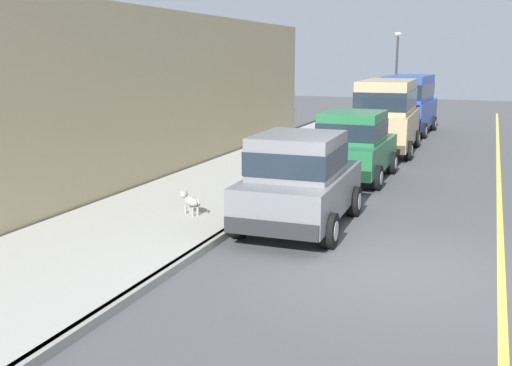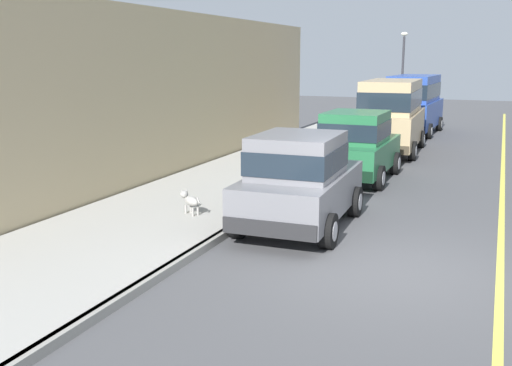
# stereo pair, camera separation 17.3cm
# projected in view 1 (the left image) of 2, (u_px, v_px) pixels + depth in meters

# --- Properties ---
(ground_plane) EXTENTS (80.00, 80.00, 0.00)m
(ground_plane) POSITION_uv_depth(u_px,v_px,m) (394.00, 268.00, 9.46)
(ground_plane) COLOR #4C4C4F
(curb) EXTENTS (0.16, 64.00, 0.14)m
(curb) POSITION_uv_depth(u_px,v_px,m) (213.00, 242.00, 10.60)
(curb) COLOR gray
(curb) RESTS_ON ground
(sidewalk) EXTENTS (3.60, 64.00, 0.14)m
(sidewalk) POSITION_uv_depth(u_px,v_px,m) (128.00, 231.00, 11.25)
(sidewalk) COLOR #A8A59E
(sidewalk) RESTS_ON ground
(lane_centre_line) EXTENTS (0.12, 57.60, 0.01)m
(lane_centre_line) POSITION_uv_depth(u_px,v_px,m) (502.00, 282.00, 8.88)
(lane_centre_line) COLOR #E0D64C
(lane_centre_line) RESTS_ON ground
(car_grey_hatchback) EXTENTS (2.04, 3.85, 1.88)m
(car_grey_hatchback) POSITION_uv_depth(u_px,v_px,m) (300.00, 179.00, 11.53)
(car_grey_hatchback) COLOR slate
(car_grey_hatchback) RESTS_ON ground
(car_green_hatchback) EXTENTS (1.98, 3.81, 1.88)m
(car_green_hatchback) POSITION_uv_depth(u_px,v_px,m) (354.00, 145.00, 16.07)
(car_green_hatchback) COLOR #23663D
(car_green_hatchback) RESTS_ON ground
(car_tan_van) EXTENTS (2.25, 4.96, 2.52)m
(car_tan_van) POSITION_uv_depth(u_px,v_px,m) (387.00, 113.00, 20.70)
(car_tan_van) COLOR tan
(car_tan_van) RESTS_ON ground
(car_blue_van) EXTENTS (2.27, 4.97, 2.52)m
(car_blue_van) POSITION_uv_depth(u_px,v_px,m) (408.00, 101.00, 25.83)
(car_blue_van) COLOR #28479E
(car_blue_van) RESTS_ON ground
(dog_grey) EXTENTS (0.68, 0.44, 0.49)m
(dog_grey) POSITION_uv_depth(u_px,v_px,m) (190.00, 200.00, 12.15)
(dog_grey) COLOR #999691
(dog_grey) RESTS_ON sidewalk
(street_lamp) EXTENTS (0.36, 0.36, 4.42)m
(street_lamp) POSITION_uv_depth(u_px,v_px,m) (397.00, 64.00, 31.09)
(street_lamp) COLOR #2D2D33
(street_lamp) RESTS_ON sidewalk
(building_facade) EXTENTS (0.50, 20.00, 4.55)m
(building_facade) POSITION_uv_depth(u_px,v_px,m) (178.00, 94.00, 16.91)
(building_facade) COLOR tan
(building_facade) RESTS_ON ground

